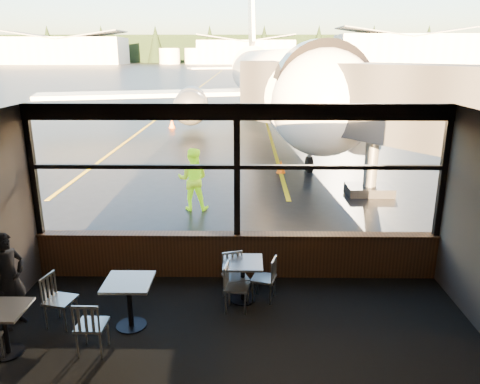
{
  "coord_description": "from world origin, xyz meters",
  "views": [
    {
      "loc": [
        0.17,
        -8.71,
        4.4
      ],
      "look_at": [
        0.04,
        1.0,
        1.5
      ],
      "focal_mm": 35.0,
      "sensor_mm": 36.0,
      "label": 1
    }
  ],
  "objects_px": {
    "airliner": "(273,39)",
    "cafe_table_mid": "(130,304)",
    "ground_crew": "(193,179)",
    "cafe_table_left": "(5,331)",
    "chair_near_e": "(264,279)",
    "jet_bridge": "(359,125)",
    "cafe_table_near": "(243,281)",
    "chair_mid_s": "(92,325)",
    "chair_near_n": "(235,278)",
    "chair_mid_w": "(60,301)",
    "cone_wing": "(172,124)",
    "chair_near_w": "(237,287)",
    "cone_nose": "(281,167)",
    "passenger": "(9,280)"
  },
  "relations": [
    {
      "from": "chair_near_e",
      "to": "chair_near_w",
      "type": "distance_m",
      "value": 0.61
    },
    {
      "from": "jet_bridge",
      "to": "cafe_table_left",
      "type": "bearing_deg",
      "value": -130.85
    },
    {
      "from": "chair_mid_s",
      "to": "cone_nose",
      "type": "xyz_separation_m",
      "value": [
        3.65,
        11.16,
        -0.21
      ]
    },
    {
      "from": "chair_near_n",
      "to": "chair_mid_s",
      "type": "xyz_separation_m",
      "value": [
        -2.13,
        -1.6,
        0.01
      ]
    },
    {
      "from": "ground_crew",
      "to": "cafe_table_left",
      "type": "bearing_deg",
      "value": 76.21
    },
    {
      "from": "chair_mid_s",
      "to": "ground_crew",
      "type": "bearing_deg",
      "value": 84.73
    },
    {
      "from": "airliner",
      "to": "cafe_table_near",
      "type": "height_order",
      "value": "airliner"
    },
    {
      "from": "cafe_table_left",
      "to": "cone_wing",
      "type": "xyz_separation_m",
      "value": [
        -0.9,
        22.22,
        -0.12
      ]
    },
    {
      "from": "cafe_table_mid",
      "to": "chair_near_e",
      "type": "distance_m",
      "value": 2.43
    },
    {
      "from": "cafe_table_left",
      "to": "chair_near_w",
      "type": "xyz_separation_m",
      "value": [
        3.46,
        1.32,
        0.05
      ]
    },
    {
      "from": "passenger",
      "to": "chair_mid_w",
      "type": "bearing_deg",
      "value": -63.68
    },
    {
      "from": "airliner",
      "to": "cafe_table_mid",
      "type": "relative_size",
      "value": 39.9
    },
    {
      "from": "chair_mid_w",
      "to": "cone_nose",
      "type": "height_order",
      "value": "chair_mid_w"
    },
    {
      "from": "cafe_table_near",
      "to": "chair_near_n",
      "type": "bearing_deg",
      "value": 171.69
    },
    {
      "from": "cafe_table_near",
      "to": "ground_crew",
      "type": "height_order",
      "value": "ground_crew"
    },
    {
      "from": "cafe_table_mid",
      "to": "chair_mid_w",
      "type": "bearing_deg",
      "value": 178.44
    },
    {
      "from": "chair_mid_w",
      "to": "cone_wing",
      "type": "distance_m",
      "value": 21.48
    },
    {
      "from": "cafe_table_left",
      "to": "airliner",
      "type": "bearing_deg",
      "value": 77.16
    },
    {
      "from": "jet_bridge",
      "to": "cone_wing",
      "type": "height_order",
      "value": "jet_bridge"
    },
    {
      "from": "airliner",
      "to": "cone_nose",
      "type": "height_order",
      "value": "airliner"
    },
    {
      "from": "jet_bridge",
      "to": "chair_mid_w",
      "type": "height_order",
      "value": "jet_bridge"
    },
    {
      "from": "airliner",
      "to": "chair_near_w",
      "type": "distance_m",
      "value": 21.92
    },
    {
      "from": "cafe_table_left",
      "to": "cone_wing",
      "type": "height_order",
      "value": "cafe_table_left"
    },
    {
      "from": "passenger",
      "to": "cone_wing",
      "type": "distance_m",
      "value": 21.45
    },
    {
      "from": "airliner",
      "to": "passenger",
      "type": "distance_m",
      "value": 22.95
    },
    {
      "from": "chair_mid_s",
      "to": "ground_crew",
      "type": "height_order",
      "value": "ground_crew"
    },
    {
      "from": "jet_bridge",
      "to": "chair_near_e",
      "type": "distance_m",
      "value": 7.39
    },
    {
      "from": "chair_near_w",
      "to": "chair_near_n",
      "type": "height_order",
      "value": "chair_near_n"
    },
    {
      "from": "chair_mid_w",
      "to": "chair_mid_s",
      "type": "bearing_deg",
      "value": 58.8
    },
    {
      "from": "airliner",
      "to": "ground_crew",
      "type": "bearing_deg",
      "value": -105.54
    },
    {
      "from": "cafe_table_left",
      "to": "passenger",
      "type": "bearing_deg",
      "value": 108.62
    },
    {
      "from": "cafe_table_mid",
      "to": "cafe_table_left",
      "type": "distance_m",
      "value": 1.86
    },
    {
      "from": "chair_near_e",
      "to": "cone_wing",
      "type": "bearing_deg",
      "value": 28.92
    },
    {
      "from": "chair_near_w",
      "to": "passenger",
      "type": "distance_m",
      "value": 3.78
    },
    {
      "from": "jet_bridge",
      "to": "cafe_table_left",
      "type": "height_order",
      "value": "jet_bridge"
    },
    {
      "from": "cafe_table_mid",
      "to": "ground_crew",
      "type": "relative_size",
      "value": 0.47
    },
    {
      "from": "airliner",
      "to": "cone_nose",
      "type": "distance_m",
      "value": 12.43
    },
    {
      "from": "cafe_table_near",
      "to": "passenger",
      "type": "height_order",
      "value": "passenger"
    },
    {
      "from": "chair_near_w",
      "to": "chair_mid_s",
      "type": "xyz_separation_m",
      "value": [
        -2.17,
        -1.25,
        0.01
      ]
    },
    {
      "from": "chair_mid_s",
      "to": "chair_mid_w",
      "type": "distance_m",
      "value": 1.04
    },
    {
      "from": "chair_mid_w",
      "to": "passenger",
      "type": "bearing_deg",
      "value": -76.97
    },
    {
      "from": "cafe_table_mid",
      "to": "ground_crew",
      "type": "distance_m",
      "value": 6.18
    },
    {
      "from": "cafe_table_near",
      "to": "chair_mid_w",
      "type": "bearing_deg",
      "value": -164.12
    },
    {
      "from": "cone_nose",
      "to": "chair_near_n",
      "type": "bearing_deg",
      "value": -99.0
    },
    {
      "from": "cafe_table_left",
      "to": "cone_nose",
      "type": "xyz_separation_m",
      "value": [
        4.94,
        11.23,
        -0.14
      ]
    },
    {
      "from": "chair_near_e",
      "to": "chair_near_n",
      "type": "xyz_separation_m",
      "value": [
        -0.52,
        -0.01,
        0.02
      ]
    },
    {
      "from": "cafe_table_near",
      "to": "chair_mid_s",
      "type": "distance_m",
      "value": 2.77
    },
    {
      "from": "passenger",
      "to": "cone_wing",
      "type": "height_order",
      "value": "passenger"
    },
    {
      "from": "chair_near_e",
      "to": "chair_mid_s",
      "type": "distance_m",
      "value": 3.11
    },
    {
      "from": "cafe_table_mid",
      "to": "chair_near_w",
      "type": "bearing_deg",
      "value": 17.63
    }
  ]
}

